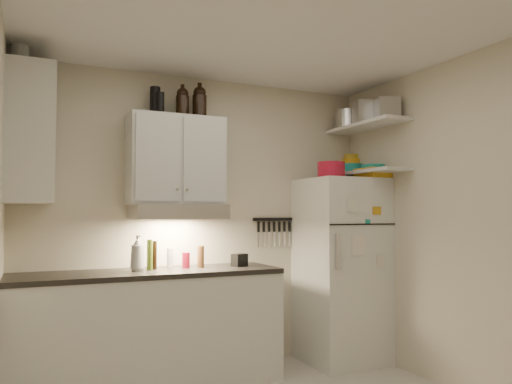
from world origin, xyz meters
name	(u,v)px	position (x,y,z in m)	size (l,w,h in m)	color
ceiling	(279,20)	(0.00, 0.00, 2.61)	(3.20, 3.00, 0.02)	silver
back_wall	(203,222)	(0.00, 1.51, 1.30)	(3.20, 0.02, 2.60)	beige
right_wall	(467,223)	(1.61, 0.00, 1.30)	(0.02, 3.00, 2.60)	beige
base_cabinet	(149,331)	(-0.55, 1.20, 0.44)	(2.10, 0.60, 0.88)	silver
countertop	(149,273)	(-0.55, 1.20, 0.90)	(2.10, 0.62, 0.04)	black
upper_cabinet	(176,161)	(-0.30, 1.33, 1.83)	(0.80, 0.33, 0.75)	silver
side_cabinet	(30,135)	(-1.44, 1.20, 1.95)	(0.33, 0.55, 1.00)	silver
range_hood	(178,212)	(-0.30, 1.27, 1.39)	(0.76, 0.46, 0.12)	silver
fridge	(341,269)	(1.25, 1.16, 0.85)	(0.70, 0.68, 1.70)	silver
shelf_hi	(366,126)	(1.45, 1.02, 2.20)	(0.30, 0.95, 0.03)	silver
shelf_lo	(366,173)	(1.45, 1.02, 1.76)	(0.30, 0.95, 0.03)	silver
knife_strip	(273,219)	(0.70, 1.49, 1.32)	(0.42, 0.02, 0.03)	black
dutch_oven	(331,170)	(1.08, 1.07, 1.77)	(0.25, 0.25, 0.15)	#A9132C
book_stack	(373,173)	(1.48, 0.97, 1.75)	(0.23, 0.29, 0.10)	gold
spice_jar	(343,174)	(1.28, 1.16, 1.75)	(0.05, 0.05, 0.09)	silver
stock_pot	(348,120)	(1.43, 1.28, 2.30)	(0.25, 0.25, 0.18)	silver
tin_a	(366,113)	(1.43, 1.00, 2.32)	(0.21, 0.19, 0.21)	#AAAAAD
tin_b	(387,109)	(1.49, 0.77, 2.31)	(0.19, 0.19, 0.19)	#AAAAAD
bowl_teal	(350,169)	(1.51, 1.36, 1.82)	(0.24, 0.24, 0.10)	teal
bowl_orange	(352,162)	(1.57, 1.42, 1.90)	(0.19, 0.19, 0.06)	#F7A317
bowl_yellow	(352,157)	(1.57, 1.42, 1.95)	(0.15, 0.15, 0.05)	gold
plates	(373,168)	(1.48, 0.97, 1.80)	(0.22, 0.22, 0.05)	teal
growler_a	(182,102)	(-0.25, 1.34, 2.33)	(0.11, 0.11, 0.26)	black
growler_b	(200,102)	(-0.09, 1.35, 2.35)	(0.13, 0.13, 0.30)	black
thermos_a	(160,104)	(-0.44, 1.33, 2.30)	(0.07, 0.07, 0.19)	black
thermos_b	(155,102)	(-0.47, 1.40, 2.33)	(0.09, 0.09, 0.25)	black
side_jar	(20,55)	(-1.51, 1.21, 2.53)	(0.13, 0.13, 0.17)	silver
soap_bottle	(137,251)	(-0.64, 1.22, 1.08)	(0.12, 0.12, 0.32)	silver
pepper_mill	(201,257)	(-0.10, 1.25, 1.01)	(0.06, 0.06, 0.18)	brown
oil_bottle	(150,255)	(-0.54, 1.22, 1.04)	(0.05, 0.05, 0.25)	#475E17
vinegar_bottle	(154,255)	(-0.50, 1.27, 1.04)	(0.05, 0.05, 0.23)	black
clear_bottle	(170,258)	(-0.35, 1.33, 1.00)	(0.05, 0.05, 0.16)	silver
red_jar	(186,260)	(-0.23, 1.26, 0.99)	(0.07, 0.07, 0.13)	#A9132C
caddy	(239,260)	(0.23, 1.20, 0.97)	(0.12, 0.09, 0.11)	black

